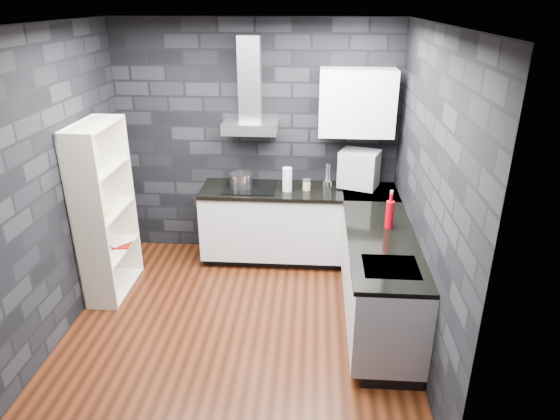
# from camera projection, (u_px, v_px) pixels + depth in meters

# --- Properties ---
(ground) EXTENTS (3.20, 3.20, 0.00)m
(ground) POSITION_uv_depth(u_px,v_px,m) (240.00, 323.00, 4.79)
(ground) COLOR #451D0D
(ceiling) EXTENTS (3.20, 3.20, 0.00)m
(ceiling) POSITION_uv_depth(u_px,v_px,m) (229.00, 23.00, 3.73)
(ceiling) COLOR white
(wall_back) EXTENTS (3.20, 0.05, 2.70)m
(wall_back) POSITION_uv_depth(u_px,v_px,m) (257.00, 141.00, 5.75)
(wall_back) COLOR black
(wall_back) RESTS_ON ground
(wall_front) EXTENTS (3.20, 0.05, 2.70)m
(wall_front) POSITION_uv_depth(u_px,v_px,m) (190.00, 297.00, 2.77)
(wall_front) COLOR black
(wall_front) RESTS_ON ground
(wall_left) EXTENTS (0.05, 3.20, 2.70)m
(wall_left) POSITION_uv_depth(u_px,v_px,m) (52.00, 187.00, 4.37)
(wall_left) COLOR black
(wall_left) RESTS_ON ground
(wall_right) EXTENTS (0.05, 3.20, 2.70)m
(wall_right) POSITION_uv_depth(u_px,v_px,m) (429.00, 197.00, 4.15)
(wall_right) COLOR black
(wall_right) RESTS_ON ground
(toekick_back) EXTENTS (2.18, 0.50, 0.10)m
(toekick_back) POSITION_uv_depth(u_px,v_px,m) (298.00, 254.00, 5.96)
(toekick_back) COLOR black
(toekick_back) RESTS_ON ground
(toekick_right) EXTENTS (0.50, 1.78, 0.10)m
(toekick_right) POSITION_uv_depth(u_px,v_px,m) (380.00, 318.00, 4.77)
(toekick_right) COLOR black
(toekick_right) RESTS_ON ground
(counter_back_cab) EXTENTS (2.20, 0.60, 0.76)m
(counter_back_cab) POSITION_uv_depth(u_px,v_px,m) (298.00, 223.00, 5.76)
(counter_back_cab) COLOR silver
(counter_back_cab) RESTS_ON ground
(counter_right_cab) EXTENTS (0.60, 1.80, 0.76)m
(counter_right_cab) POSITION_uv_depth(u_px,v_px,m) (380.00, 279.00, 4.61)
(counter_right_cab) COLOR silver
(counter_right_cab) RESTS_ON ground
(counter_back_top) EXTENTS (2.20, 0.62, 0.04)m
(counter_back_top) POSITION_uv_depth(u_px,v_px,m) (299.00, 191.00, 5.59)
(counter_back_top) COLOR black
(counter_back_top) RESTS_ON counter_back_cab
(counter_right_top) EXTENTS (0.62, 1.80, 0.04)m
(counter_right_top) POSITION_uv_depth(u_px,v_px,m) (382.00, 241.00, 4.45)
(counter_right_top) COLOR black
(counter_right_top) RESTS_ON counter_right_cab
(counter_corner_top) EXTENTS (0.62, 0.62, 0.04)m
(counter_corner_top) POSITION_uv_depth(u_px,v_px,m) (370.00, 192.00, 5.55)
(counter_corner_top) COLOR black
(counter_corner_top) RESTS_ON counter_right_cab
(hood_body) EXTENTS (0.60, 0.34, 0.12)m
(hood_body) POSITION_uv_depth(u_px,v_px,m) (250.00, 127.00, 5.49)
(hood_body) COLOR #B3B2B7
(hood_body) RESTS_ON wall_back
(hood_chimney) EXTENTS (0.24, 0.20, 0.90)m
(hood_chimney) POSITION_uv_depth(u_px,v_px,m) (250.00, 79.00, 5.35)
(hood_chimney) COLOR #B3B2B7
(hood_chimney) RESTS_ON hood_body
(upper_cabinet) EXTENTS (0.80, 0.35, 0.70)m
(upper_cabinet) POSITION_uv_depth(u_px,v_px,m) (357.00, 103.00, 5.30)
(upper_cabinet) COLOR white
(upper_cabinet) RESTS_ON wall_back
(cooktop) EXTENTS (0.58, 0.50, 0.01)m
(cooktop) POSITION_uv_depth(u_px,v_px,m) (250.00, 187.00, 5.63)
(cooktop) COLOR black
(cooktop) RESTS_ON counter_back_top
(sink_rim) EXTENTS (0.44, 0.40, 0.01)m
(sink_rim) POSITION_uv_depth(u_px,v_px,m) (391.00, 267.00, 3.98)
(sink_rim) COLOR #B3B2B7
(sink_rim) RESTS_ON counter_right_top
(pot) EXTENTS (0.32, 0.32, 0.15)m
(pot) POSITION_uv_depth(u_px,v_px,m) (241.00, 181.00, 5.59)
(pot) COLOR #B8B8BC
(pot) RESTS_ON cooktop
(glass_vase) EXTENTS (0.12, 0.12, 0.26)m
(glass_vase) POSITION_uv_depth(u_px,v_px,m) (287.00, 179.00, 5.49)
(glass_vase) COLOR silver
(glass_vase) RESTS_ON counter_back_top
(storage_jar) EXTENTS (0.11, 0.11, 0.11)m
(storage_jar) POSITION_uv_depth(u_px,v_px,m) (307.00, 185.00, 5.55)
(storage_jar) COLOR tan
(storage_jar) RESTS_ON counter_back_top
(utensil_crock) EXTENTS (0.10, 0.10, 0.12)m
(utensil_crock) POSITION_uv_depth(u_px,v_px,m) (327.00, 186.00, 5.50)
(utensil_crock) COLOR #B8B8BC
(utensil_crock) RESTS_ON counter_back_top
(appliance_garage) EXTENTS (0.49, 0.44, 0.41)m
(appliance_garage) POSITION_uv_depth(u_px,v_px,m) (359.00, 169.00, 5.54)
(appliance_garage) COLOR #A2A3A9
(appliance_garage) RESTS_ON counter_back_top
(red_bottle) EXTENTS (0.09, 0.09, 0.26)m
(red_bottle) POSITION_uv_depth(u_px,v_px,m) (390.00, 214.00, 4.61)
(red_bottle) COLOR #AB010E
(red_bottle) RESTS_ON counter_right_top
(bookshelf) EXTENTS (0.56, 0.87, 1.80)m
(bookshelf) POSITION_uv_depth(u_px,v_px,m) (105.00, 212.00, 5.00)
(bookshelf) COLOR beige
(bookshelf) RESTS_ON ground
(fruit_bowl) EXTENTS (0.28, 0.28, 0.06)m
(fruit_bowl) POSITION_uv_depth(u_px,v_px,m) (102.00, 211.00, 4.93)
(fruit_bowl) COLOR white
(fruit_bowl) RESTS_ON bookshelf
(book_red) EXTENTS (0.18, 0.04, 0.24)m
(book_red) POSITION_uv_depth(u_px,v_px,m) (113.00, 235.00, 5.25)
(book_red) COLOR maroon
(book_red) RESTS_ON bookshelf
(book_second) EXTENTS (0.15, 0.13, 0.24)m
(book_second) POSITION_uv_depth(u_px,v_px,m) (115.00, 230.00, 5.32)
(book_second) COLOR #B2B2B2
(book_second) RESTS_ON bookshelf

